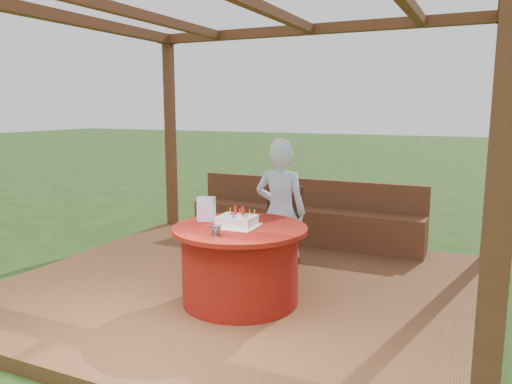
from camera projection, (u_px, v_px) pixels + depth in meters
ground at (245, 296)px, 4.92m from camera, size 60.00×60.00×0.00m
deck at (245, 290)px, 4.91m from camera, size 4.50×4.00×0.12m
pergola at (244, 43)px, 4.51m from camera, size 4.50×4.00×2.72m
bench at (304, 222)px, 6.39m from camera, size 3.00×0.42×0.80m
table at (240, 264)px, 4.40m from camera, size 1.18×1.18×0.69m
chair at (281, 222)px, 5.42m from camera, size 0.42×0.42×0.87m
elderly_woman at (280, 210)px, 4.93m from camera, size 0.54×0.40×1.42m
birthday_cake at (237, 221)px, 4.34m from camera, size 0.37×0.37×0.17m
gift_bag at (206, 209)px, 4.55m from camera, size 0.17×0.14×0.22m
drinking_glass at (216, 231)px, 4.02m from camera, size 0.12×0.12×0.09m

